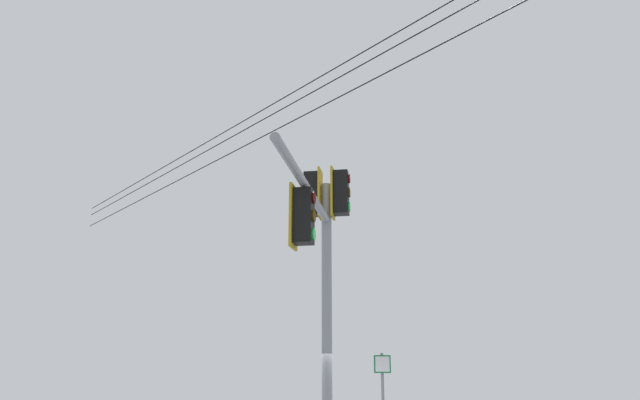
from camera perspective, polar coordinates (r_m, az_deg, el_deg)
signal_mast_assembly at (r=11.42m, az=0.06°, el=-4.50°), size 1.10×4.72×6.18m
route_sign_primary at (r=14.90m, az=5.89°, el=-17.73°), size 0.40×0.12×2.61m
overhead_wire_span at (r=14.17m, az=-2.60°, el=8.76°), size 17.71×20.48×0.94m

